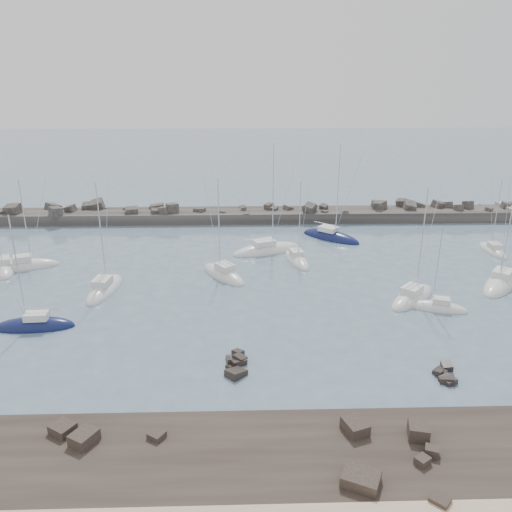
{
  "coord_description": "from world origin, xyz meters",
  "views": [
    {
      "loc": [
        -3.51,
        -47.64,
        24.43
      ],
      "look_at": [
        -1.8,
        12.0,
        2.66
      ],
      "focal_mm": 35.0,
      "sensor_mm": 36.0,
      "label": 1
    }
  ],
  "objects_px": {
    "sailboat_4": "(267,251)",
    "sailboat_0": "(27,267)",
    "sailboat_2": "(35,326)",
    "sailboat_7": "(412,298)",
    "sailboat_3": "(105,290)",
    "sailboat_5": "(223,275)",
    "sailboat_9": "(437,308)",
    "sailboat_8": "(331,237)",
    "sailboat_10": "(492,251)",
    "sailboat_11": "(500,284)",
    "sailboat_6": "(297,260)",
    "sailboat_1": "(4,268)"
  },
  "relations": [
    {
      "from": "sailboat_4",
      "to": "sailboat_0",
      "type": "bearing_deg",
      "value": -170.18
    },
    {
      "from": "sailboat_2",
      "to": "sailboat_7",
      "type": "xyz_separation_m",
      "value": [
        40.97,
        5.69,
        -0.0
      ]
    },
    {
      "from": "sailboat_2",
      "to": "sailboat_3",
      "type": "height_order",
      "value": "sailboat_3"
    },
    {
      "from": "sailboat_5",
      "to": "sailboat_9",
      "type": "distance_m",
      "value": 26.1
    },
    {
      "from": "sailboat_8",
      "to": "sailboat_10",
      "type": "bearing_deg",
      "value": -17.09
    },
    {
      "from": "sailboat_3",
      "to": "sailboat_4",
      "type": "height_order",
      "value": "sailboat_4"
    },
    {
      "from": "sailboat_0",
      "to": "sailboat_3",
      "type": "distance_m",
      "value": 14.71
    },
    {
      "from": "sailboat_4",
      "to": "sailboat_10",
      "type": "distance_m",
      "value": 33.06
    },
    {
      "from": "sailboat_2",
      "to": "sailboat_11",
      "type": "xyz_separation_m",
      "value": [
        53.05,
        9.39,
        0.0
      ]
    },
    {
      "from": "sailboat_4",
      "to": "sailboat_8",
      "type": "bearing_deg",
      "value": 29.88
    },
    {
      "from": "sailboat_0",
      "to": "sailboat_3",
      "type": "xyz_separation_m",
      "value": [
        12.38,
        -7.93,
        -0.01
      ]
    },
    {
      "from": "sailboat_6",
      "to": "sailboat_5",
      "type": "bearing_deg",
      "value": -152.9
    },
    {
      "from": "sailboat_3",
      "to": "sailboat_7",
      "type": "distance_m",
      "value": 36.32
    },
    {
      "from": "sailboat_2",
      "to": "sailboat_11",
      "type": "relative_size",
      "value": 0.85
    },
    {
      "from": "sailboat_10",
      "to": "sailboat_8",
      "type": "bearing_deg",
      "value": 162.91
    },
    {
      "from": "sailboat_5",
      "to": "sailboat_6",
      "type": "distance_m",
      "value": 11.3
    },
    {
      "from": "sailboat_6",
      "to": "sailboat_7",
      "type": "bearing_deg",
      "value": -46.78
    },
    {
      "from": "sailboat_1",
      "to": "sailboat_3",
      "type": "bearing_deg",
      "value": -26.61
    },
    {
      "from": "sailboat_1",
      "to": "sailboat_6",
      "type": "height_order",
      "value": "sailboat_1"
    },
    {
      "from": "sailboat_10",
      "to": "sailboat_0",
      "type": "bearing_deg",
      "value": -175.95
    },
    {
      "from": "sailboat_7",
      "to": "sailboat_9",
      "type": "relative_size",
      "value": 1.34
    },
    {
      "from": "sailboat_3",
      "to": "sailboat_4",
      "type": "bearing_deg",
      "value": 33.93
    },
    {
      "from": "sailboat_7",
      "to": "sailboat_9",
      "type": "distance_m",
      "value": 3.25
    },
    {
      "from": "sailboat_2",
      "to": "sailboat_1",
      "type": "bearing_deg",
      "value": 122.04
    },
    {
      "from": "sailboat_8",
      "to": "sailboat_3",
      "type": "bearing_deg",
      "value": -147.41
    },
    {
      "from": "sailboat_1",
      "to": "sailboat_10",
      "type": "distance_m",
      "value": 68.69
    },
    {
      "from": "sailboat_3",
      "to": "sailboat_9",
      "type": "bearing_deg",
      "value": -9.03
    },
    {
      "from": "sailboat_5",
      "to": "sailboat_8",
      "type": "distance_m",
      "value": 22.49
    },
    {
      "from": "sailboat_2",
      "to": "sailboat_10",
      "type": "height_order",
      "value": "sailboat_2"
    },
    {
      "from": "sailboat_1",
      "to": "sailboat_3",
      "type": "xyz_separation_m",
      "value": [
        15.3,
        -7.66,
        0.0
      ]
    },
    {
      "from": "sailboat_3",
      "to": "sailboat_4",
      "type": "relative_size",
      "value": 0.84
    },
    {
      "from": "sailboat_4",
      "to": "sailboat_6",
      "type": "relative_size",
      "value": 1.36
    },
    {
      "from": "sailboat_8",
      "to": "sailboat_2",
      "type": "bearing_deg",
      "value": -141.01
    },
    {
      "from": "sailboat_7",
      "to": "sailboat_10",
      "type": "relative_size",
      "value": 1.22
    },
    {
      "from": "sailboat_0",
      "to": "sailboat_4",
      "type": "relative_size",
      "value": 0.77
    },
    {
      "from": "sailboat_9",
      "to": "sailboat_0",
      "type": "bearing_deg",
      "value": 164.51
    },
    {
      "from": "sailboat_0",
      "to": "sailboat_9",
      "type": "xyz_separation_m",
      "value": [
        50.43,
        -13.98,
        -0.02
      ]
    },
    {
      "from": "sailboat_0",
      "to": "sailboat_7",
      "type": "bearing_deg",
      "value": -13.14
    },
    {
      "from": "sailboat_0",
      "to": "sailboat_4",
      "type": "bearing_deg",
      "value": 9.82
    },
    {
      "from": "sailboat_3",
      "to": "sailboat_8",
      "type": "xyz_separation_m",
      "value": [
        30.56,
        19.54,
        -0.0
      ]
    },
    {
      "from": "sailboat_2",
      "to": "sailboat_11",
      "type": "height_order",
      "value": "sailboat_11"
    },
    {
      "from": "sailboat_1",
      "to": "sailboat_4",
      "type": "relative_size",
      "value": 0.84
    },
    {
      "from": "sailboat_1",
      "to": "sailboat_3",
      "type": "relative_size",
      "value": 0.99
    },
    {
      "from": "sailboat_4",
      "to": "sailboat_10",
      "type": "xyz_separation_m",
      "value": [
        33.04,
        -0.99,
        -0.02
      ]
    },
    {
      "from": "sailboat_0",
      "to": "sailboat_8",
      "type": "bearing_deg",
      "value": 15.13
    },
    {
      "from": "sailboat_0",
      "to": "sailboat_5",
      "type": "distance_m",
      "value": 26.7
    },
    {
      "from": "sailboat_0",
      "to": "sailboat_10",
      "type": "relative_size",
      "value": 1.14
    },
    {
      "from": "sailboat_7",
      "to": "sailboat_9",
      "type": "bearing_deg",
      "value": -54.53
    },
    {
      "from": "sailboat_0",
      "to": "sailboat_5",
      "type": "height_order",
      "value": "sailboat_5"
    },
    {
      "from": "sailboat_9",
      "to": "sailboat_11",
      "type": "bearing_deg",
      "value": 31.9
    }
  ]
}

